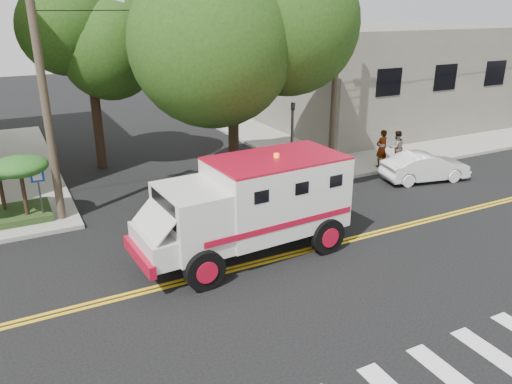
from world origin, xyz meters
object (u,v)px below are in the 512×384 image
armored_truck (252,202)px  pedestrian_a (382,148)px  parked_sedan (425,167)px  pedestrian_b (396,148)px

armored_truck → pedestrian_a: 10.47m
parked_sedan → pedestrian_b: 2.19m
parked_sedan → pedestrian_a: (-0.68, 2.15, 0.40)m
armored_truck → parked_sedan: bearing=11.6°
pedestrian_b → armored_truck: bearing=31.3°
armored_truck → pedestrian_a: armored_truck is taller
armored_truck → pedestrian_a: size_ratio=3.81×
pedestrian_a → pedestrian_b: 0.92m
parked_sedan → pedestrian_a: bearing=29.3°
parked_sedan → pedestrian_a: pedestrian_a is taller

